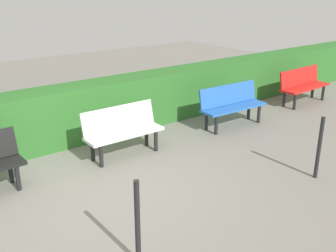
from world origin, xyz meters
TOP-DOWN VIEW (x-y plane):
  - ground_plane at (0.00, 0.00)m, footprint 22.26×22.26m
  - bench_red at (-6.25, -0.98)m, footprint 1.57×0.52m
  - bench_blue at (-3.63, -0.87)m, footprint 1.54×0.51m
  - bench_white at (-1.02, -0.95)m, footprint 1.40×0.47m
  - hedge_row at (-1.13, -2.09)m, footprint 18.26×0.71m
  - railing_post_mid at (-2.96, 1.62)m, footprint 0.06×0.06m
  - railing_post_far at (0.34, 1.62)m, footprint 0.06×0.06m

SIDE VIEW (x-z plane):
  - ground_plane at x=0.00m, z-range 0.00..0.00m
  - bench_white at x=-1.02m, z-range 0.05..0.91m
  - bench_blue at x=-3.63m, z-range 0.05..0.91m
  - bench_red at x=-6.25m, z-range 0.05..0.91m
  - railing_post_mid at x=-2.96m, z-range 0.00..1.00m
  - railing_post_far at x=0.34m, z-range 0.00..1.00m
  - hedge_row at x=-1.13m, z-range 0.00..1.06m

